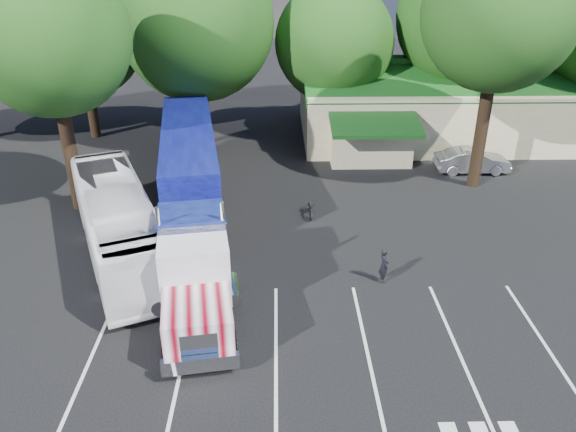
{
  "coord_description": "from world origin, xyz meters",
  "views": [
    {
      "loc": [
        0.12,
        -21.33,
        13.09
      ],
      "look_at": [
        0.55,
        0.7,
        2.0
      ],
      "focal_mm": 35.0,
      "sensor_mm": 36.0,
      "label": 1
    }
  ],
  "objects_px": {
    "tour_bus": "(118,223)",
    "silver_sedan": "(472,161)",
    "woman": "(384,265)",
    "bicycle": "(310,208)",
    "semi_truck": "(190,179)"
  },
  "relations": [
    {
      "from": "semi_truck",
      "to": "tour_bus",
      "type": "height_order",
      "value": "semi_truck"
    },
    {
      "from": "semi_truck",
      "to": "silver_sedan",
      "type": "bearing_deg",
      "value": 13.55
    },
    {
      "from": "semi_truck",
      "to": "silver_sedan",
      "type": "xyz_separation_m",
      "value": [
        16.14,
        6.6,
        -1.72
      ]
    },
    {
      "from": "woman",
      "to": "bicycle",
      "type": "distance_m",
      "value": 6.83
    },
    {
      "from": "woman",
      "to": "bicycle",
      "type": "bearing_deg",
      "value": 11.39
    },
    {
      "from": "bicycle",
      "to": "silver_sedan",
      "type": "bearing_deg",
      "value": 26.24
    },
    {
      "from": "woman",
      "to": "tour_bus",
      "type": "bearing_deg",
      "value": 66.18
    },
    {
      "from": "woman",
      "to": "silver_sedan",
      "type": "distance_m",
      "value": 14.15
    },
    {
      "from": "semi_truck",
      "to": "silver_sedan",
      "type": "distance_m",
      "value": 17.52
    },
    {
      "from": "woman",
      "to": "tour_bus",
      "type": "relative_size",
      "value": 0.13
    },
    {
      "from": "woman",
      "to": "semi_truck",
      "type": "bearing_deg",
      "value": 46.05
    },
    {
      "from": "tour_bus",
      "to": "silver_sedan",
      "type": "bearing_deg",
      "value": 4.12
    },
    {
      "from": "silver_sedan",
      "to": "woman",
      "type": "bearing_deg",
      "value": 147.53
    },
    {
      "from": "tour_bus",
      "to": "silver_sedan",
      "type": "relative_size",
      "value": 2.64
    },
    {
      "from": "bicycle",
      "to": "tour_bus",
      "type": "height_order",
      "value": "tour_bus"
    }
  ]
}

